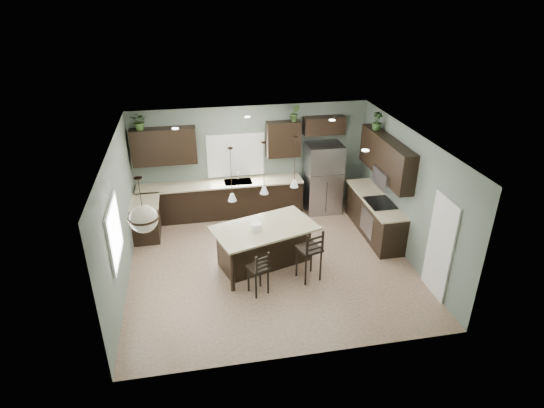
{
  "coord_description": "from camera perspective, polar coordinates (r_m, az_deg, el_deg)",
  "views": [
    {
      "loc": [
        -1.51,
        -8.17,
        5.59
      ],
      "look_at": [
        0.1,
        0.4,
        1.25
      ],
      "focal_mm": 30.0,
      "sensor_mm": 36.0,
      "label": 1
    }
  ],
  "objects": [
    {
      "name": "ground",
      "position": [
        10.01,
        -0.14,
        -7.48
      ],
      "size": [
        6.0,
        6.0,
        0.0
      ],
      "primitive_type": "plane",
      "color": "#9E8466",
      "rests_on": "ground"
    },
    {
      "name": "pantry_door",
      "position": [
        9.21,
        20.33,
        -5.13
      ],
      "size": [
        0.04,
        0.82,
        2.04
      ],
      "primitive_type": "cube",
      "color": "white",
      "rests_on": "ground"
    },
    {
      "name": "window_back",
      "position": [
        11.68,
        -4.56,
        6.14
      ],
      "size": [
        1.35,
        0.02,
        1.0
      ],
      "primitive_type": "cube",
      "color": "white",
      "rests_on": "room_shell"
    },
    {
      "name": "window_left",
      "position": [
        8.53,
        -19.27,
        -3.43
      ],
      "size": [
        0.02,
        1.1,
        1.0
      ],
      "primitive_type": "cube",
      "color": "white",
      "rests_on": "room_shell"
    },
    {
      "name": "left_return_cabs",
      "position": [
        11.19,
        -15.52,
        -1.93
      ],
      "size": [
        0.6,
        0.9,
        0.9
      ],
      "primitive_type": "cube",
      "color": "black",
      "rests_on": "ground"
    },
    {
      "name": "left_return_countertop",
      "position": [
        10.98,
        -15.71,
        0.24
      ],
      "size": [
        0.66,
        0.96,
        0.04
      ],
      "primitive_type": "cube",
      "color": "#BCB58E",
      "rests_on": "left_return_cabs"
    },
    {
      "name": "back_lower_cabs",
      "position": [
        11.82,
        -6.38,
        0.5
      ],
      "size": [
        4.2,
        0.6,
        0.9
      ],
      "primitive_type": "cube",
      "color": "black",
      "rests_on": "ground"
    },
    {
      "name": "back_countertop",
      "position": [
        11.6,
        -6.48,
        2.54
      ],
      "size": [
        4.2,
        0.66,
        0.04
      ],
      "primitive_type": "cube",
      "color": "#BCB58E",
      "rests_on": "back_lower_cabs"
    },
    {
      "name": "sink_inset",
      "position": [
        11.63,
        -4.28,
        2.79
      ],
      "size": [
        0.7,
        0.45,
        0.01
      ],
      "primitive_type": "cube",
      "color": "gray",
      "rests_on": "back_countertop"
    },
    {
      "name": "faucet",
      "position": [
        11.54,
        -4.28,
        3.39
      ],
      "size": [
        0.02,
        0.02,
        0.28
      ],
      "primitive_type": "cylinder",
      "color": "silver",
      "rests_on": "back_countertop"
    },
    {
      "name": "back_upper_left",
      "position": [
        11.37,
        -13.4,
        7.06
      ],
      "size": [
        1.55,
        0.34,
        0.9
      ],
      "primitive_type": "cube",
      "color": "black",
      "rests_on": "room_shell"
    },
    {
      "name": "back_upper_right",
      "position": [
        11.58,
        1.43,
        8.13
      ],
      "size": [
        0.85,
        0.34,
        0.9
      ],
      "primitive_type": "cube",
      "color": "black",
      "rests_on": "room_shell"
    },
    {
      "name": "fridge_header",
      "position": [
        11.75,
        6.54,
        9.77
      ],
      "size": [
        1.05,
        0.34,
        0.45
      ],
      "primitive_type": "cube",
      "color": "black",
      "rests_on": "room_shell"
    },
    {
      "name": "right_lower_cabs",
      "position": [
        11.22,
        12.71,
        -1.5
      ],
      "size": [
        0.6,
        2.35,
        0.9
      ],
      "primitive_type": "cube",
      "color": "black",
      "rests_on": "ground"
    },
    {
      "name": "right_countertop",
      "position": [
        11.01,
        12.85,
        0.65
      ],
      "size": [
        0.66,
        2.35,
        0.04
      ],
      "primitive_type": "cube",
      "color": "#BCB58E",
      "rests_on": "right_lower_cabs"
    },
    {
      "name": "cooktop",
      "position": [
        10.77,
        13.42,
        0.14
      ],
      "size": [
        0.58,
        0.75,
        0.02
      ],
      "primitive_type": "cube",
      "color": "black",
      "rests_on": "right_countertop"
    },
    {
      "name": "wall_oven_front",
      "position": [
        10.89,
        11.77,
        -2.32
      ],
      "size": [
        0.01,
        0.72,
        0.6
      ],
      "primitive_type": "cube",
      "color": "gray",
      "rests_on": "right_lower_cabs"
    },
    {
      "name": "right_upper_cabs",
      "position": [
        10.67,
        14.15,
        5.7
      ],
      "size": [
        0.34,
        2.35,
        0.9
      ],
      "primitive_type": "cube",
      "color": "black",
      "rests_on": "room_shell"
    },
    {
      "name": "microwave",
      "position": [
        10.56,
        14.25,
        3.13
      ],
      "size": [
        0.4,
        0.75,
        0.4
      ],
      "primitive_type": "cube",
      "color": "gray",
      "rests_on": "right_upper_cabs"
    },
    {
      "name": "refrigerator",
      "position": [
        11.92,
        6.42,
        3.24
      ],
      "size": [
        0.9,
        0.74,
        1.85
      ],
      "primitive_type": "cube",
      "color": "#94949C",
      "rests_on": "ground"
    },
    {
      "name": "kitchen_island",
      "position": [
        9.74,
        -0.93,
        -5.3
      ],
      "size": [
        2.37,
        1.77,
        0.92
      ],
      "primitive_type": "cube",
      "rotation": [
        0.0,
        0.0,
        0.3
      ],
      "color": "black",
      "rests_on": "ground"
    },
    {
      "name": "serving_dish",
      "position": [
        9.39,
        -2.04,
        -2.84
      ],
      "size": [
        0.24,
        0.24,
        0.14
      ],
      "primitive_type": "cylinder",
      "color": "white",
      "rests_on": "kitchen_island"
    },
    {
      "name": "bar_stool_left",
      "position": [
        8.91,
        -1.76,
        -8.53
      ],
      "size": [
        0.47,
        0.47,
        0.97
      ],
      "primitive_type": "cube",
      "rotation": [
        0.0,
        0.0,
        0.42
      ],
      "color": "black",
      "rests_on": "ground"
    },
    {
      "name": "bar_stool_right",
      "position": [
        9.27,
        4.67,
        -6.29
      ],
      "size": [
        0.55,
        0.55,
        1.18
      ],
      "primitive_type": "cube",
      "rotation": [
        0.0,
        0.0,
        0.3
      ],
      "color": "black",
      "rests_on": "ground"
    },
    {
      "name": "pendant_left",
      "position": [
        8.66,
        -5.15,
        3.67
      ],
      "size": [
        0.17,
        0.17,
        1.1
      ],
      "primitive_type": null,
      "color": "white",
      "rests_on": "room_shell"
    },
    {
      "name": "pendant_center",
      "position": [
        8.93,
        -1.01,
        4.5
      ],
      "size": [
        0.17,
        0.17,
        1.1
      ],
      "primitive_type": null,
      "color": "white",
      "rests_on": "room_shell"
    },
    {
      "name": "pendant_right",
      "position": [
        9.25,
        2.87,
        5.25
      ],
      "size": [
        0.17,
        0.17,
        1.1
      ],
      "primitive_type": null,
      "color": "white",
      "rests_on": "room_shell"
    },
    {
      "name": "chandelier",
      "position": [
        7.63,
        -16.04,
        -0.11
      ],
      "size": [
        0.51,
        0.51,
        0.99
      ],
      "primitive_type": null,
      "color": "beige",
      "rests_on": "room_shell"
    },
    {
      "name": "plant_back_left",
      "position": [
        11.18,
        -16.27,
        9.95
      ],
      "size": [
        0.47,
        0.44,
        0.42
      ],
      "primitive_type": "imported",
      "rotation": [
        0.0,
        0.0,
        -0.39
      ],
      "color": "#365424",
      "rests_on": "back_upper_left"
    },
    {
      "name": "plant_back_right",
      "position": [
        11.42,
        2.89,
        11.32
      ],
      "size": [
        0.26,
        0.23,
        0.43
      ],
      "primitive_type": "imported",
      "rotation": [
        0.0,
        0.0,
        -0.17
      ],
      "color": "#385625",
      "rests_on": "back_upper_right"
    },
    {
      "name": "plant_right_wall",
      "position": [
        11.0,
        13.07,
        10.08
      ],
      "size": [
        0.24,
        0.24,
        0.42
      ],
      "primitive_type": "imported",
      "rotation": [
        0.0,
        0.0,
        -0.03
      ],
      "color": "#294920",
      "rests_on": "right_upper_cabs"
    },
    {
      "name": "room_shell",
      "position": [
        9.17,
        -0.15,
        1.37
      ],
      "size": [
        6.0,
        6.0,
        6.0
      ],
      "color": "slate",
      "rests_on": "ground"
    }
  ]
}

